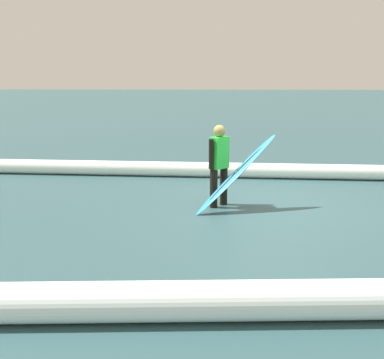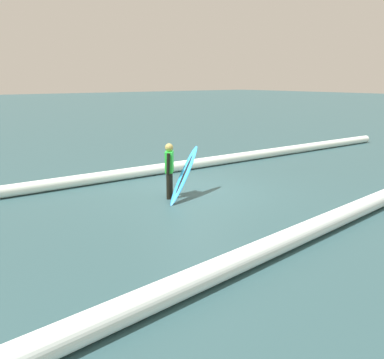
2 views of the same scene
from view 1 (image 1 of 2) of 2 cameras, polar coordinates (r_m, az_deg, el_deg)
ground_plane at (r=8.92m, az=9.48°, el=-3.15°), size 168.31×168.31×0.00m
surfer at (r=8.62m, az=3.29°, el=2.21°), size 0.38×0.46×1.51m
surfboard at (r=8.40m, az=5.38°, el=0.66°), size 1.54×0.95×1.36m
wave_crest_foreground at (r=11.46m, az=14.96°, el=0.93°), size 22.65×1.32×0.35m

